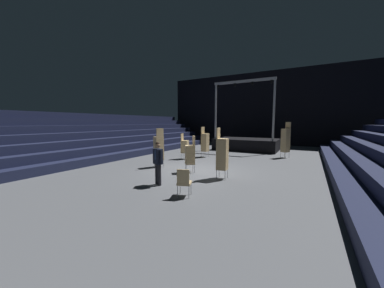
{
  "coord_description": "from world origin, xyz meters",
  "views": [
    {
      "loc": [
        4.9,
        -9.45,
        2.44
      ],
      "look_at": [
        -0.08,
        -0.59,
        1.4
      ],
      "focal_mm": 19.66,
      "sensor_mm": 36.0,
      "label": 1
    }
  ],
  "objects": [
    {
      "name": "chair_stack_front_right",
      "position": [
        -0.16,
        -0.63,
        0.9
      ],
      "size": [
        0.62,
        0.62,
        1.79
      ],
      "rotation": [
        0.0,
        0.0,
        2.27
      ],
      "color": "#B2B5BA",
      "rests_on": "ground_plane"
    },
    {
      "name": "chair_stack_mid_centre",
      "position": [
        -1.55,
        3.9,
        1.07
      ],
      "size": [
        0.47,
        0.47,
        2.14
      ],
      "rotation": [
        0.0,
        0.0,
        4.63
      ],
      "color": "#B2B5BA",
      "rests_on": "ground_plane"
    },
    {
      "name": "loose_chair_near_man",
      "position": [
        1.38,
        -3.72,
        0.53
      ],
      "size": [
        0.56,
        0.56,
        0.95
      ],
      "rotation": [
        0.0,
        0.0,
        0.33
      ],
      "color": "#B2B5BA",
      "rests_on": "ground_plane"
    },
    {
      "name": "bleacher_bank_left",
      "position": [
        -8.38,
        1.0,
        1.58
      ],
      "size": [
        5.25,
        24.0,
        3.15
      ],
      "rotation": [
        0.0,
        0.0,
        1.57
      ],
      "color": "#191E38",
      "rests_on": "ground_plane"
    },
    {
      "name": "arena_end_wall",
      "position": [
        0.0,
        15.0,
        4.0
      ],
      "size": [
        22.0,
        0.3,
        8.0
      ],
      "primitive_type": "cube",
      "color": "black",
      "rests_on": "ground_plane"
    },
    {
      "name": "ground_plane",
      "position": [
        0.0,
        0.0,
        -0.05
      ],
      "size": [
        22.0,
        30.0,
        0.1
      ],
      "primitive_type": "cube",
      "color": "#515459"
    },
    {
      "name": "chair_stack_mid_right",
      "position": [
        1.64,
        -0.98,
        1.11
      ],
      "size": [
        0.47,
        0.47,
        2.22
      ],
      "rotation": [
        0.0,
        0.0,
        4.79
      ],
      "color": "#B2B5BA",
      "rests_on": "ground_plane"
    },
    {
      "name": "chair_stack_mid_left",
      "position": [
        -2.38,
        2.5,
        0.86
      ],
      "size": [
        0.51,
        0.51,
        1.71
      ],
      "rotation": [
        0.0,
        0.0,
        4.9
      ],
      "color": "#B2B5BA",
      "rests_on": "ground_plane"
    },
    {
      "name": "man_with_tie",
      "position": [
        -0.2,
        -3.09,
        0.96
      ],
      "size": [
        0.56,
        0.37,
        1.7
      ],
      "rotation": [
        0.0,
        0.0,
        2.75
      ],
      "color": "black",
      "rests_on": "ground_plane"
    },
    {
      "name": "chair_stack_rear_left",
      "position": [
        3.47,
        6.3,
        1.24
      ],
      "size": [
        0.61,
        0.61,
        2.48
      ],
      "rotation": [
        0.0,
        0.0,
        2.54
      ],
      "color": "#B2B5BA",
      "rests_on": "ground_plane"
    },
    {
      "name": "chair_stack_front_left",
      "position": [
        -2.28,
        -0.39,
        1.07
      ],
      "size": [
        0.59,
        0.59,
        2.14
      ],
      "rotation": [
        0.0,
        0.0,
        1.09
      ],
      "color": "#B2B5BA",
      "rests_on": "ground_plane"
    },
    {
      "name": "stage_riser",
      "position": [
        -0.0,
        9.23,
        0.6
      ],
      "size": [
        5.32,
        3.38,
        5.87
      ],
      "color": "black",
      "rests_on": "ground_plane"
    }
  ]
}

